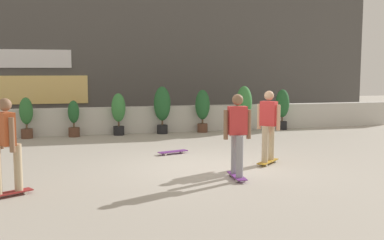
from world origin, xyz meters
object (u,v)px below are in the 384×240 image
(potted_plant_6, at_px, (282,106))
(skater_far_right, at_px, (7,143))
(potted_plant_2, at_px, (119,111))
(skater_by_wall_left, at_px, (269,124))
(potted_plant_0, at_px, (26,116))
(potted_plant_1, at_px, (74,118))
(potted_plant_4, at_px, (203,108))
(potted_plant_3, at_px, (162,106))
(potted_plant_5, at_px, (244,105))
(skater_by_wall_right, at_px, (237,132))
(skateboard_near_camera, at_px, (173,152))

(potted_plant_6, height_order, skater_far_right, skater_far_right)
(potted_plant_2, relative_size, skater_by_wall_left, 0.82)
(potted_plant_0, distance_m, potted_plant_1, 1.46)
(potted_plant_4, relative_size, skater_far_right, 0.87)
(skater_by_wall_left, height_order, skater_far_right, same)
(potted_plant_4, height_order, skater_far_right, skater_far_right)
(potted_plant_3, distance_m, potted_plant_4, 1.43)
(potted_plant_5, bearing_deg, skater_by_wall_right, -111.85)
(potted_plant_6, distance_m, skater_by_wall_left, 6.37)
(potted_plant_5, distance_m, potted_plant_6, 1.49)
(potted_plant_6, xyz_separation_m, skater_far_right, (-8.44, -7.02, 0.09))
(potted_plant_5, bearing_deg, potted_plant_1, 180.00)
(potted_plant_1, height_order, potted_plant_2, potted_plant_2)
(potted_plant_0, height_order, potted_plant_1, potted_plant_0)
(potted_plant_2, height_order, skater_by_wall_left, skater_by_wall_left)
(potted_plant_0, bearing_deg, potted_plant_3, 0.00)
(potted_plant_6, xyz_separation_m, skater_by_wall_right, (-4.20, -6.78, 0.09))
(potted_plant_3, distance_m, skater_far_right, 8.08)
(potted_plant_5, bearing_deg, potted_plant_6, 0.00)
(potted_plant_1, height_order, skater_by_wall_left, skater_by_wall_left)
(potted_plant_1, relative_size, skateboard_near_camera, 1.44)
(potted_plant_0, xyz_separation_m, potted_plant_5, (7.34, 0.00, 0.21))
(potted_plant_6, bearing_deg, potted_plant_3, 180.00)
(potted_plant_3, height_order, potted_plant_5, potted_plant_3)
(potted_plant_6, bearing_deg, skater_far_right, -140.23)
(potted_plant_3, height_order, skater_by_wall_left, skater_by_wall_left)
(skateboard_near_camera, bearing_deg, potted_plant_6, 38.01)
(potted_plant_5, relative_size, skater_by_wall_left, 0.94)
(potted_plant_1, distance_m, skater_by_wall_left, 7.10)
(potted_plant_6, xyz_separation_m, skateboard_near_camera, (-4.88, -3.81, -0.79))
(skater_by_wall_right, bearing_deg, skater_far_right, -176.76)
(potted_plant_6, bearing_deg, skateboard_near_camera, -141.99)
(potted_plant_0, bearing_deg, skater_by_wall_right, -55.74)
(potted_plant_1, height_order, potted_plant_6, potted_plant_6)
(potted_plant_0, distance_m, skater_by_wall_right, 8.21)
(skater_by_wall_left, bearing_deg, potted_plant_6, 61.69)
(potted_plant_0, xyz_separation_m, skater_by_wall_left, (5.80, -5.61, 0.21))
(potted_plant_0, xyz_separation_m, potted_plant_2, (2.90, 0.00, 0.07))
(potted_plant_4, relative_size, potted_plant_6, 1.01)
(potted_plant_3, distance_m, potted_plant_5, 2.96)
(potted_plant_1, distance_m, potted_plant_5, 5.89)
(potted_plant_1, distance_m, potted_plant_4, 4.35)
(skater_by_wall_left, xyz_separation_m, skateboard_near_camera, (-1.86, 1.79, -0.88))
(skater_by_wall_left, relative_size, skater_by_wall_right, 1.00)
(potted_plant_3, bearing_deg, skateboard_near_camera, -96.50)
(potted_plant_3, bearing_deg, skater_by_wall_right, -87.96)
(potted_plant_1, bearing_deg, potted_plant_5, 0.00)
(potted_plant_6, distance_m, skateboard_near_camera, 6.24)
(potted_plant_4, bearing_deg, potted_plant_5, 0.00)
(skateboard_near_camera, bearing_deg, skater_by_wall_left, -43.94)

